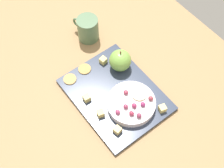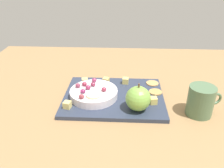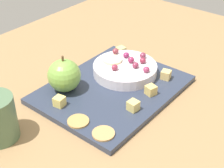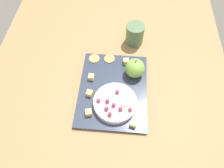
{
  "view_description": "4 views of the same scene",
  "coord_description": "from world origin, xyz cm",
  "px_view_note": "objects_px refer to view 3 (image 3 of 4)",
  "views": [
    {
      "loc": [
        -42.82,
        29.46,
        96.14
      ],
      "look_at": [
        -0.93,
        -2.56,
        8.86
      ],
      "focal_mm": 50.63,
      "sensor_mm": 36.0,
      "label": 1
    },
    {
      "loc": [
        0.34,
        -68.21,
        44.53
      ],
      "look_at": [
        -3.01,
        -3.26,
        9.78
      ],
      "focal_mm": 36.58,
      "sensor_mm": 36.0,
      "label": 2
    },
    {
      "loc": [
        48.38,
        38.68,
        49.59
      ],
      "look_at": [
        -1.03,
        -1.25,
        7.46
      ],
      "focal_mm": 54.62,
      "sensor_mm": 36.0,
      "label": 3
    },
    {
      "loc": [
        -42.1,
        -5.37,
        73.28
      ],
      "look_at": [
        -2.92,
        -2.22,
        8.78
      ],
      "focal_mm": 33.05,
      "sensor_mm": 36.0,
      "label": 4
    }
  ],
  "objects_px": {
    "cracker_0": "(103,133)",
    "grape_1": "(143,56)",
    "platter": "(112,89)",
    "grape_0": "(126,55)",
    "cheese_cube_2": "(151,90)",
    "cracker_1": "(79,122)",
    "apple_slice_0": "(112,60)",
    "cheese_cube_1": "(121,51)",
    "grape_3": "(136,65)",
    "cheese_cube_4": "(133,106)",
    "cheese_cube_3": "(166,75)",
    "grape_5": "(143,60)",
    "grape_2": "(116,51)",
    "grape_7": "(131,60)",
    "grape_6": "(115,67)",
    "apple_whole": "(64,75)",
    "serving_dish": "(125,69)",
    "grape_4": "(146,70)"
  },
  "relations": [
    {
      "from": "cracker_1",
      "to": "grape_4",
      "type": "relative_size",
      "value": 2.68
    },
    {
      "from": "serving_dish",
      "to": "cheese_cube_4",
      "type": "distance_m",
      "value": 0.15
    },
    {
      "from": "cracker_1",
      "to": "grape_7",
      "type": "distance_m",
      "value": 0.23
    },
    {
      "from": "platter",
      "to": "cheese_cube_1",
      "type": "xyz_separation_m",
      "value": [
        -0.14,
        -0.08,
        0.02
      ]
    },
    {
      "from": "apple_whole",
      "to": "cracker_1",
      "type": "height_order",
      "value": "apple_whole"
    },
    {
      "from": "serving_dish",
      "to": "grape_4",
      "type": "distance_m",
      "value": 0.06
    },
    {
      "from": "cheese_cube_3",
      "to": "grape_5",
      "type": "height_order",
      "value": "grape_5"
    },
    {
      "from": "serving_dish",
      "to": "grape_0",
      "type": "distance_m",
      "value": 0.04
    },
    {
      "from": "cracker_0",
      "to": "grape_4",
      "type": "xyz_separation_m",
      "value": [
        -0.21,
        -0.04,
        0.03
      ]
    },
    {
      "from": "grape_0",
      "to": "cheese_cube_3",
      "type": "bearing_deg",
      "value": 96.51
    },
    {
      "from": "grape_3",
      "to": "grape_0",
      "type": "bearing_deg",
      "value": -119.12
    },
    {
      "from": "grape_0",
      "to": "grape_3",
      "type": "distance_m",
      "value": 0.05
    },
    {
      "from": "cheese_cube_1",
      "to": "grape_3",
      "type": "xyz_separation_m",
      "value": [
        0.07,
        0.1,
        0.02
      ]
    },
    {
      "from": "cheese_cube_3",
      "to": "grape_7",
      "type": "relative_size",
      "value": 1.28
    },
    {
      "from": "grape_1",
      "to": "grape_5",
      "type": "relative_size",
      "value": 1.0
    },
    {
      "from": "grape_2",
      "to": "apple_slice_0",
      "type": "relative_size",
      "value": 0.35
    },
    {
      "from": "apple_slice_0",
      "to": "cracker_1",
      "type": "bearing_deg",
      "value": 21.07
    },
    {
      "from": "cheese_cube_1",
      "to": "grape_5",
      "type": "height_order",
      "value": "grape_5"
    },
    {
      "from": "cheese_cube_4",
      "to": "grape_0",
      "type": "relative_size",
      "value": 1.28
    },
    {
      "from": "platter",
      "to": "grape_0",
      "type": "xyz_separation_m",
      "value": [
        -0.1,
        -0.03,
        0.04
      ]
    },
    {
      "from": "cheese_cube_4",
      "to": "grape_1",
      "type": "bearing_deg",
      "value": -151.47
    },
    {
      "from": "cracker_0",
      "to": "grape_1",
      "type": "height_order",
      "value": "grape_1"
    },
    {
      "from": "serving_dish",
      "to": "grape_6",
      "type": "bearing_deg",
      "value": -8.46
    },
    {
      "from": "cracker_1",
      "to": "grape_5",
      "type": "distance_m",
      "value": 0.24
    },
    {
      "from": "grape_6",
      "to": "cheese_cube_2",
      "type": "bearing_deg",
      "value": 90.89
    },
    {
      "from": "cheese_cube_2",
      "to": "cheese_cube_3",
      "type": "bearing_deg",
      "value": -174.38
    },
    {
      "from": "cheese_cube_2",
      "to": "grape_4",
      "type": "relative_size",
      "value": 1.28
    },
    {
      "from": "platter",
      "to": "cheese_cube_2",
      "type": "distance_m",
      "value": 0.09
    },
    {
      "from": "cheese_cube_3",
      "to": "grape_2",
      "type": "bearing_deg",
      "value": -84.53
    },
    {
      "from": "cheese_cube_4",
      "to": "grape_2",
      "type": "xyz_separation_m",
      "value": [
        -0.13,
        -0.15,
        0.02
      ]
    },
    {
      "from": "platter",
      "to": "grape_2",
      "type": "relative_size",
      "value": 19.85
    },
    {
      "from": "cheese_cube_1",
      "to": "grape_3",
      "type": "relative_size",
      "value": 1.28
    },
    {
      "from": "apple_whole",
      "to": "grape_5",
      "type": "relative_size",
      "value": 4.54
    },
    {
      "from": "cheese_cube_1",
      "to": "apple_slice_0",
      "type": "bearing_deg",
      "value": 22.82
    },
    {
      "from": "cracker_1",
      "to": "cheese_cube_2",
      "type": "bearing_deg",
      "value": 162.21
    },
    {
      "from": "cheese_cube_3",
      "to": "cracker_0",
      "type": "distance_m",
      "value": 0.25
    },
    {
      "from": "grape_5",
      "to": "grape_7",
      "type": "bearing_deg",
      "value": -56.19
    },
    {
      "from": "grape_6",
      "to": "apple_whole",
      "type": "bearing_deg",
      "value": -29.52
    },
    {
      "from": "platter",
      "to": "cheese_cube_3",
      "type": "bearing_deg",
      "value": 144.78
    },
    {
      "from": "grape_3",
      "to": "grape_1",
      "type": "bearing_deg",
      "value": -165.42
    },
    {
      "from": "grape_0",
      "to": "cracker_0",
      "type": "bearing_deg",
      "value": 27.56
    },
    {
      "from": "cheese_cube_2",
      "to": "cracker_1",
      "type": "xyz_separation_m",
      "value": [
        0.17,
        -0.06,
        -0.01
      ]
    },
    {
      "from": "cheese_cube_4",
      "to": "grape_6",
      "type": "height_order",
      "value": "grape_6"
    },
    {
      "from": "platter",
      "to": "apple_slice_0",
      "type": "height_order",
      "value": "apple_slice_0"
    },
    {
      "from": "cheese_cube_1",
      "to": "cheese_cube_3",
      "type": "bearing_deg",
      "value": 79.77
    },
    {
      "from": "apple_slice_0",
      "to": "cheese_cube_2",
      "type": "bearing_deg",
      "value": 78.23
    },
    {
      "from": "cheese_cube_1",
      "to": "cracker_0",
      "type": "distance_m",
      "value": 0.33
    },
    {
      "from": "grape_2",
      "to": "grape_3",
      "type": "bearing_deg",
      "value": 72.59
    },
    {
      "from": "cheese_cube_2",
      "to": "cheese_cube_3",
      "type": "distance_m",
      "value": 0.08
    },
    {
      "from": "serving_dish",
      "to": "cheese_cube_2",
      "type": "height_order",
      "value": "serving_dish"
    }
  ]
}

